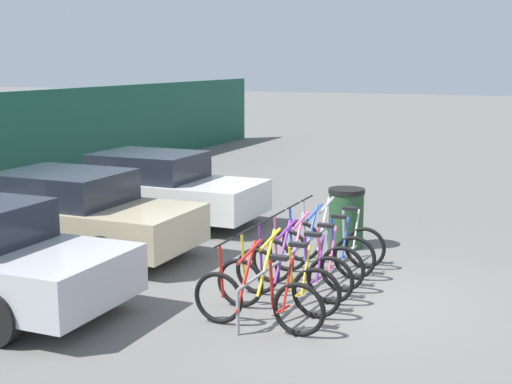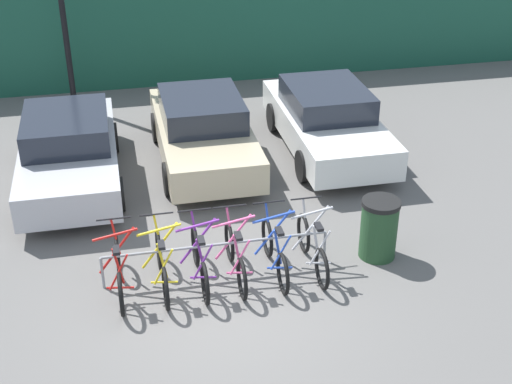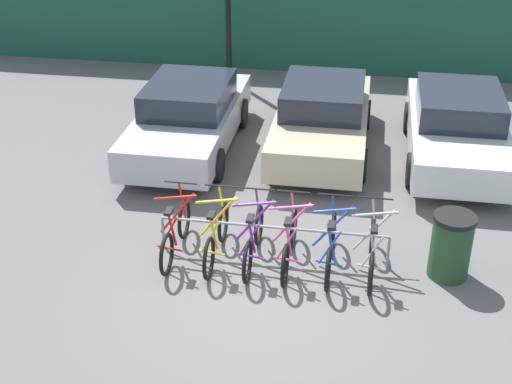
# 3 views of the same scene
# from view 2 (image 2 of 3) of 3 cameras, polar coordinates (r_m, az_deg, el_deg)

# --- Properties ---
(ground_plane) EXTENTS (120.00, 120.00, 0.00)m
(ground_plane) POSITION_cam_2_polar(r_m,az_deg,el_deg) (10.87, -2.63, -8.57)
(ground_plane) COLOR #605E5B
(hoarding_wall) EXTENTS (36.00, 0.16, 2.47)m
(hoarding_wall) POSITION_cam_2_polar(r_m,az_deg,el_deg) (18.87, -7.80, 11.98)
(hoarding_wall) COLOR #19513D
(hoarding_wall) RESTS_ON ground
(bike_rack) EXTENTS (3.58, 0.04, 0.57)m
(bike_rack) POSITION_cam_2_polar(r_m,az_deg,el_deg) (11.14, -3.19, -4.51)
(bike_rack) COLOR gray
(bike_rack) RESTS_ON ground
(bicycle_red) EXTENTS (0.68, 1.71, 1.05)m
(bicycle_red) POSITION_cam_2_polar(r_m,az_deg,el_deg) (10.99, -10.91, -6.23)
(bicycle_red) COLOR black
(bicycle_red) RESTS_ON ground
(bicycle_yellow) EXTENTS (0.68, 1.71, 1.05)m
(bicycle_yellow) POSITION_cam_2_polar(r_m,az_deg,el_deg) (11.00, -7.53, -5.88)
(bicycle_yellow) COLOR black
(bicycle_yellow) RESTS_ON ground
(bicycle_purple) EXTENTS (0.68, 1.71, 1.05)m
(bicycle_purple) POSITION_cam_2_polar(r_m,az_deg,el_deg) (11.04, -4.52, -5.55)
(bicycle_purple) COLOR black
(bicycle_purple) RESTS_ON ground
(bicycle_pink) EXTENTS (0.68, 1.71, 1.05)m
(bicycle_pink) POSITION_cam_2_polar(r_m,az_deg,el_deg) (11.11, -1.66, -5.22)
(bicycle_pink) COLOR black
(bicycle_pink) RESTS_ON ground
(bicycle_blue) EXTENTS (0.68, 1.71, 1.05)m
(bicycle_blue) POSITION_cam_2_polar(r_m,az_deg,el_deg) (11.22, 1.52, -4.84)
(bicycle_blue) COLOR black
(bicycle_blue) RESTS_ON ground
(bicycle_silver) EXTENTS (0.68, 1.71, 1.05)m
(bicycle_silver) POSITION_cam_2_polar(r_m,az_deg,el_deg) (11.36, 4.54, -4.47)
(bicycle_silver) COLOR black
(bicycle_silver) RESTS_ON ground
(car_silver) EXTENTS (1.91, 4.39, 1.40)m
(car_silver) POSITION_cam_2_polar(r_m,az_deg,el_deg) (14.22, -14.75, 3.26)
(car_silver) COLOR #B7B7BC
(car_silver) RESTS_ON ground
(car_beige) EXTENTS (1.91, 4.30, 1.40)m
(car_beige) POSITION_cam_2_polar(r_m,az_deg,el_deg) (14.66, -4.27, 4.94)
(car_beige) COLOR #C1B28E
(car_beige) RESTS_ON ground
(car_white) EXTENTS (1.91, 4.37, 1.40)m
(car_white) POSITION_cam_2_polar(r_m,az_deg,el_deg) (15.20, 5.68, 5.77)
(car_white) COLOR silver
(car_white) RESTS_ON ground
(trash_bin) EXTENTS (0.63, 0.63, 1.03)m
(trash_bin) POSITION_cam_2_polar(r_m,az_deg,el_deg) (11.72, 9.80, -2.89)
(trash_bin) COLOR #234728
(trash_bin) RESTS_ON ground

